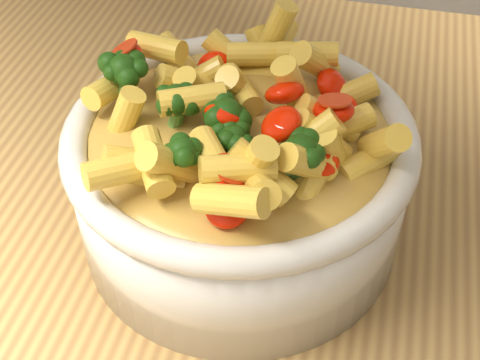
# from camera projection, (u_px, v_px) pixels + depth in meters

# --- Properties ---
(table) EXTENTS (1.20, 0.80, 0.90)m
(table) POSITION_uv_depth(u_px,v_px,m) (303.00, 296.00, 0.65)
(table) COLOR #AF884B
(table) RESTS_ON ground
(serving_bowl) EXTENTS (0.27, 0.27, 0.12)m
(serving_bowl) POSITION_uv_depth(u_px,v_px,m) (240.00, 179.00, 0.53)
(serving_bowl) COLOR silver
(serving_bowl) RESTS_ON table
(pasta_salad) EXTENTS (0.21, 0.21, 0.05)m
(pasta_salad) POSITION_uv_depth(u_px,v_px,m) (240.00, 107.00, 0.48)
(pasta_salad) COLOR #F2D74C
(pasta_salad) RESTS_ON serving_bowl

